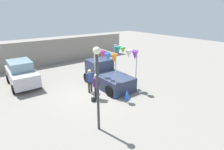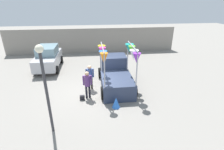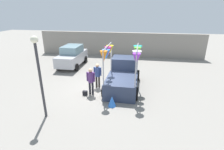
{
  "view_description": "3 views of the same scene",
  "coord_description": "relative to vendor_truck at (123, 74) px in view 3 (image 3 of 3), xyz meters",
  "views": [
    {
      "loc": [
        -5.7,
        -9.41,
        5.28
      ],
      "look_at": [
        1.14,
        -0.26,
        1.13
      ],
      "focal_mm": 28.0,
      "sensor_mm": 36.0,
      "label": 1
    },
    {
      "loc": [
        -0.13,
        -9.94,
        5.51
      ],
      "look_at": [
        1.05,
        -0.16,
        1.15
      ],
      "focal_mm": 28.0,
      "sensor_mm": 36.0,
      "label": 2
    },
    {
      "loc": [
        2.47,
        -10.2,
        5.02
      ],
      "look_at": [
        0.81,
        -0.56,
        1.28
      ],
      "focal_mm": 28.0,
      "sensor_mm": 36.0,
      "label": 3
    }
  ],
  "objects": [
    {
      "name": "parked_car",
      "position": [
        -5.13,
        3.79,
        0.04
      ],
      "size": [
        1.88,
        4.0,
        1.88
      ],
      "color": "#B7B7BC",
      "rests_on": "ground"
    },
    {
      "name": "vendor_truck",
      "position": [
        0.0,
        0.0,
        0.0
      ],
      "size": [
        2.33,
        4.04,
        2.99
      ],
      "color": "#2D3851",
      "rests_on": "ground"
    },
    {
      "name": "brick_boundary_wall",
      "position": [
        -1.37,
        8.13,
        0.39
      ],
      "size": [
        18.0,
        0.36,
        2.6
      ],
      "primitive_type": "cube",
      "color": "gray",
      "rests_on": "ground"
    },
    {
      "name": "ground_plane",
      "position": [
        -1.37,
        -0.72,
        -0.91
      ],
      "size": [
        60.0,
        60.0,
        0.0
      ],
      "primitive_type": "plane",
      "color": "gray"
    },
    {
      "name": "handbag",
      "position": [
        -2.18,
        -1.68,
        -0.77
      ],
      "size": [
        0.28,
        0.16,
        0.28
      ],
      "primitive_type": "cube",
      "color": "black",
      "rests_on": "ground"
    },
    {
      "name": "person_customer",
      "position": [
        -1.83,
        -1.48,
        0.12
      ],
      "size": [
        0.53,
        0.34,
        1.7
      ],
      "color": "black",
      "rests_on": "ground"
    },
    {
      "name": "folded_kite_bundle_azure",
      "position": [
        -0.31,
        -2.69,
        -0.61
      ],
      "size": [
        0.55,
        0.55,
        0.6
      ],
      "primitive_type": "cone",
      "rotation": [
        0.0,
        0.0,
        1.28
      ],
      "color": "blue",
      "rests_on": "ground"
    },
    {
      "name": "street_lamp",
      "position": [
        -3.4,
        -4.16,
        1.67
      ],
      "size": [
        0.32,
        0.32,
        3.96
      ],
      "color": "#333338",
      "rests_on": "ground"
    },
    {
      "name": "person_vendor",
      "position": [
        -1.68,
        -0.39,
        0.09
      ],
      "size": [
        0.53,
        0.34,
        1.66
      ],
      "color": "#2D2823",
      "rests_on": "ground"
    }
  ]
}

